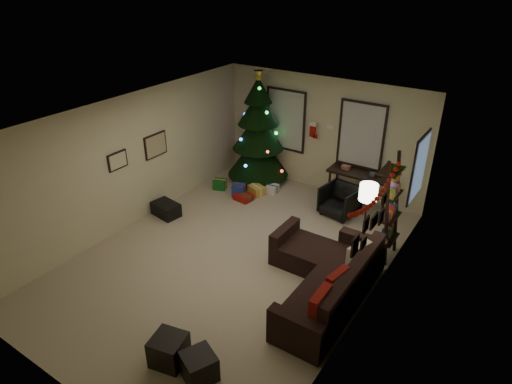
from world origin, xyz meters
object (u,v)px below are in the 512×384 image
Objects in this scene: christmas_tree at (258,135)px; sofa at (327,279)px; bookshelf at (390,211)px; desk_chair at (340,201)px; desk at (361,177)px.

christmas_tree is 4.59m from sofa.
bookshelf is (0.45, 1.55, 0.70)m from sofa.
christmas_tree is 4.17× the size of desk_chair.
desk is 0.72× the size of bookshelf.
bookshelf is (1.34, -0.95, 0.63)m from desk_chair.
desk_chair is (2.45, -0.52, -0.83)m from christmas_tree.
christmas_tree reaches higher than desk_chair.
desk_chair is 0.34× the size of bookshelf.
desk is at bearing 84.22° from desk_chair.
desk_chair is (-0.89, 2.50, 0.06)m from sofa.
bookshelf is at bearing -26.46° from desk_chair.
sofa is 2.65m from desk_chair.
desk is (-0.72, 3.15, 0.41)m from sofa.
desk reaches higher than desk_chair.
desk is (2.62, 0.13, -0.48)m from christmas_tree.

